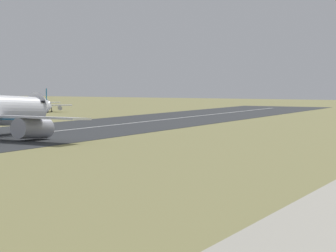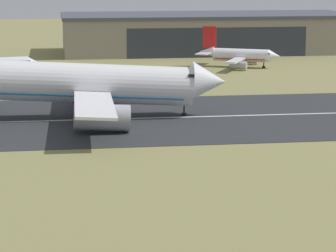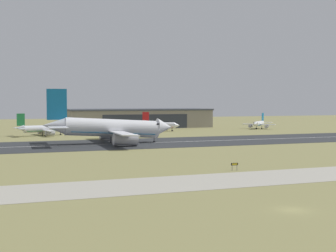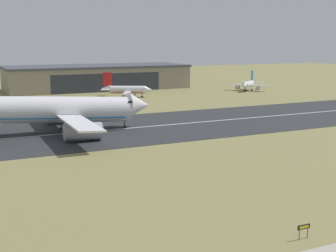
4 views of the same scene
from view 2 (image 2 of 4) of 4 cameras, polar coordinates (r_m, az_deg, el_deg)
ground_plane at (r=75.19m, az=-3.90°, el=-7.32°), size 622.39×622.39×0.00m
runway_strip at (r=127.63m, az=-5.76°, el=0.44°), size 382.39×41.39×0.06m
runway_centreline at (r=127.62m, az=-5.76°, el=0.46°), size 344.15×0.70×0.01m
hangar_building at (r=230.27m, az=2.82°, el=6.70°), size 83.01×31.11×10.92m
airplane_landing at (r=128.62m, az=-5.99°, el=2.97°), size 47.60×50.57×19.62m
airplane_parked_centre at (r=195.09m, az=5.18°, el=5.06°), size 20.98×23.44×9.77m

